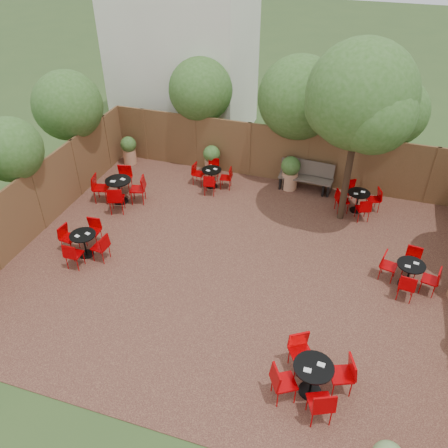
% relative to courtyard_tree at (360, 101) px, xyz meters
% --- Properties ---
extents(ground, '(80.00, 80.00, 0.00)m').
position_rel_courtyard_tree_xyz_m(ground, '(-2.46, -3.24, -3.79)').
color(ground, '#354F23').
rests_on(ground, ground).
extents(courtyard_paving, '(12.00, 10.00, 0.02)m').
position_rel_courtyard_tree_xyz_m(courtyard_paving, '(-2.46, -3.24, -3.78)').
color(courtyard_paving, '#3D1E19').
rests_on(courtyard_paving, ground).
extents(fence_back, '(12.00, 0.08, 2.00)m').
position_rel_courtyard_tree_xyz_m(fence_back, '(-2.46, 1.76, -2.79)').
color(fence_back, '#50371D').
rests_on(fence_back, ground).
extents(fence_left, '(0.08, 10.00, 2.00)m').
position_rel_courtyard_tree_xyz_m(fence_left, '(-8.46, -3.24, -2.79)').
color(fence_left, '#50371D').
rests_on(fence_left, ground).
extents(neighbour_building, '(5.00, 4.00, 8.00)m').
position_rel_courtyard_tree_xyz_m(neighbour_building, '(-6.96, 4.76, 0.21)').
color(neighbour_building, silver).
rests_on(neighbour_building, ground).
extents(overhang_foliage, '(15.47, 10.52, 2.76)m').
position_rel_courtyard_tree_xyz_m(overhang_foliage, '(-3.51, 0.21, -1.10)').
color(overhang_foliage, '#2F561C').
rests_on(overhang_foliage, ground).
extents(courtyard_tree, '(3.02, 2.96, 5.42)m').
position_rel_courtyard_tree_xyz_m(courtyard_tree, '(0.00, 0.00, 0.00)').
color(courtyard_tree, black).
rests_on(courtyard_tree, courtyard_paving).
extents(park_bench_left, '(1.68, 0.68, 1.02)m').
position_rel_courtyard_tree_xyz_m(park_bench_left, '(-1.26, 1.40, -3.25)').
color(park_bench_left, brown).
rests_on(park_bench_left, courtyard_paving).
extents(park_bench_right, '(1.61, 0.54, 0.99)m').
position_rel_courtyard_tree_xyz_m(park_bench_right, '(-1.44, 1.40, -3.26)').
color(park_bench_right, brown).
rests_on(park_bench_right, courtyard_paving).
extents(bistro_tables, '(10.52, 8.59, 0.94)m').
position_rel_courtyard_tree_xyz_m(bistro_tables, '(-2.78, -2.52, -3.34)').
color(bistro_tables, black).
rests_on(bistro_tables, courtyard_paving).
extents(planters, '(11.65, 4.62, 1.18)m').
position_rel_courtyard_tree_xyz_m(planters, '(-2.94, 0.52, -3.18)').
color(planters, tan).
rests_on(planters, courtyard_paving).
extents(low_shrubs, '(2.18, 4.08, 0.72)m').
position_rel_courtyard_tree_xyz_m(low_shrubs, '(2.54, -6.43, -3.45)').
color(low_shrubs, tan).
rests_on(low_shrubs, courtyard_paving).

